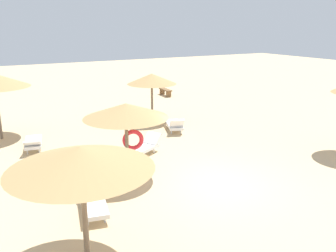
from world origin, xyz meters
TOP-DOWN VIEW (x-y plane):
  - ground_plane at (0.00, 0.00)m, footprint 80.00×80.00m
  - parasol_0 at (-4.76, -2.07)m, footprint 2.88×2.88m
  - parasol_1 at (-2.23, 1.74)m, footprint 2.72×2.72m
  - parasol_2 at (1.73, 7.78)m, footprint 2.52×2.52m
  - lounger_0 at (-3.89, 0.27)m, footprint 1.02×2.00m
  - lounger_1 at (-0.86, 3.51)m, footprint 1.96×1.43m
  - lounger_2 at (1.90, 5.77)m, footprint 1.25×1.96m
  - lounger_3 at (-4.47, 6.28)m, footprint 1.00×1.99m
  - bench_0 at (5.79, 13.75)m, footprint 0.51×1.53m

SIDE VIEW (x-z plane):
  - ground_plane at x=0.00m, z-range 0.00..0.00m
  - lounger_0 at x=-3.89m, z-range -0.02..0.64m
  - lounger_3 at x=-4.47m, z-range -0.02..0.65m
  - lounger_1 at x=-0.86m, z-range -0.05..0.69m
  - lounger_2 at x=1.90m, z-range -0.07..0.72m
  - bench_0 at x=5.79m, z-range 0.10..0.59m
  - parasol_2 at x=1.73m, z-range 1.00..3.54m
  - parasol_1 at x=-2.23m, z-range 1.02..3.58m
  - parasol_0 at x=-4.76m, z-range 1.12..3.83m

